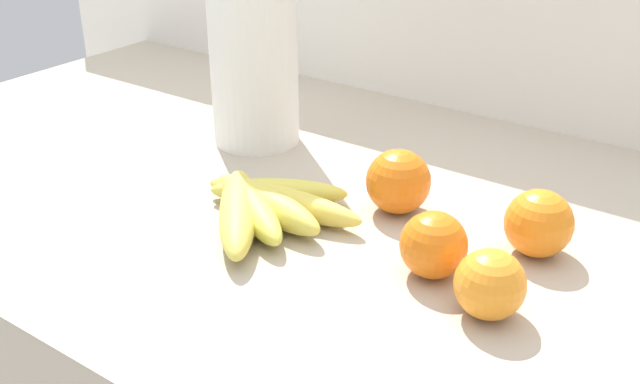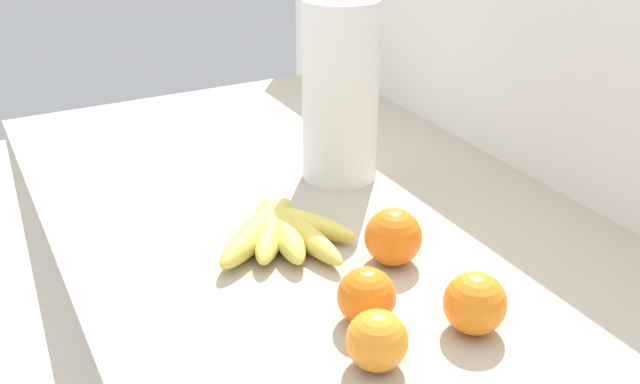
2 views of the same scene
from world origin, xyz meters
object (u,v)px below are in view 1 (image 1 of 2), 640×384
orange_right (398,182)px  paper_towel_roll (253,40)px  orange_far_right (490,284)px  orange_center (434,245)px  orange_front (539,223)px  banana_bunch (261,204)px

orange_right → paper_towel_roll: bearing=165.5°
orange_far_right → orange_right: bearing=142.9°
orange_center → orange_front: bearing=54.8°
orange_center → orange_far_right: (0.07, -0.03, -0.00)m
banana_bunch → orange_right: bearing=42.9°
banana_bunch → orange_right: 0.16m
banana_bunch → orange_center: 0.21m
orange_right → paper_towel_roll: (-0.27, 0.07, 0.11)m
banana_bunch → orange_far_right: bearing=-4.2°
orange_center → paper_towel_roll: paper_towel_roll is taller
paper_towel_roll → banana_bunch: bearing=-49.1°
orange_front → paper_towel_roll: bearing=171.1°
orange_front → orange_right: (-0.17, -0.00, 0.00)m
orange_center → paper_towel_roll: (-0.37, 0.17, 0.11)m
orange_far_right → paper_towel_roll: bearing=155.7°
banana_bunch → orange_far_right: size_ratio=3.26×
paper_towel_roll → orange_far_right: bearing=-24.3°
orange_center → orange_right: orange_right is taller
orange_center → orange_far_right: bearing=-22.9°
orange_right → orange_far_right: bearing=-37.1°
orange_far_right → orange_front: bearing=91.6°
banana_bunch → paper_towel_roll: bearing=130.9°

